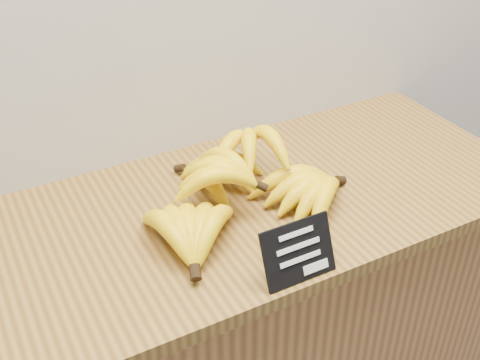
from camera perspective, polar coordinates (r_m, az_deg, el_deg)
name	(u,v)px	position (r m, az deg, el deg)	size (l,w,h in m)	color
counter_top	(228,211)	(1.22, -1.12, -2.96)	(1.30, 0.54, 0.03)	olive
chalkboard_sign	(298,252)	(1.02, 5.57, -6.82)	(0.13, 0.01, 0.11)	black
banana_pile	(237,189)	(1.17, -0.26, -0.84)	(0.50, 0.35, 0.12)	yellow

